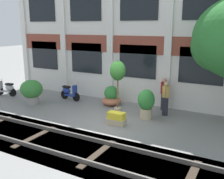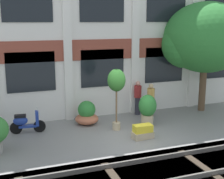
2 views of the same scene
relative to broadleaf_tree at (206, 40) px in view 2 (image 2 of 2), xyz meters
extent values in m
plane|color=gray|center=(-4.88, -2.24, -3.48)|extent=(80.00, 80.00, 0.00)
cube|color=silver|center=(-4.88, 1.11, 0.54)|extent=(15.90, 0.50, 8.04)
cube|color=brown|center=(-4.88, 0.84, -0.38)|extent=(15.90, 0.06, 0.90)
cube|color=silver|center=(-6.47, 0.80, 0.54)|extent=(0.36, 0.16, 8.04)
cube|color=silver|center=(-3.29, 0.80, 0.54)|extent=(0.36, 0.16, 8.04)
cube|color=silver|center=(-0.12, 0.80, 0.54)|extent=(0.36, 0.16, 8.04)
cube|color=black|center=(-8.06, 0.83, -1.23)|extent=(2.03, 0.04, 1.70)
cube|color=black|center=(-4.88, 0.83, -1.23)|extent=(2.03, 0.04, 1.70)
cube|color=black|center=(-1.71, 0.83, -1.23)|extent=(2.03, 0.04, 1.70)
cube|color=black|center=(1.47, 0.83, -1.23)|extent=(2.03, 0.04, 1.70)
cube|color=black|center=(-8.06, 0.83, 1.67)|extent=(2.03, 0.04, 1.70)
cube|color=black|center=(-4.88, 0.83, 1.67)|extent=(2.03, 0.04, 1.70)
cube|color=black|center=(-1.71, 0.83, 1.67)|extent=(2.03, 0.04, 1.70)
cube|color=black|center=(1.47, 0.83, 1.67)|extent=(2.03, 0.04, 1.70)
cube|color=#4C473F|center=(-4.88, -5.03, -3.62)|extent=(23.90, 2.80, 0.28)
cube|color=#605B56|center=(-4.88, -4.31, -3.40)|extent=(23.90, 0.07, 0.15)
cube|color=#382D23|center=(-6.44, -5.03, -3.46)|extent=(0.24, 2.10, 0.03)
cube|color=#382D23|center=(-3.68, -5.03, -3.46)|extent=(0.24, 2.10, 0.03)
cylinder|color=brown|center=(0.00, 0.00, -2.15)|extent=(0.33, 0.33, 2.67)
ellipsoid|color=#2D7A33|center=(0.00, 0.00, 0.10)|extent=(3.99, 3.99, 3.33)
sphere|color=#2D7A33|center=(-1.00, 0.20, -0.23)|extent=(2.20, 2.20, 2.20)
cylinder|color=tan|center=(-3.56, -1.16, -3.24)|extent=(0.52, 0.52, 0.48)
ellipsoid|color=#2D7A33|center=(-3.56, -1.16, -2.60)|extent=(0.75, 0.75, 0.93)
cylinder|color=tan|center=(-4.98, -1.19, -3.32)|extent=(0.33, 0.33, 0.32)
cylinder|color=brown|center=(-4.98, -1.19, -2.38)|extent=(0.07, 0.07, 1.57)
ellipsoid|color=#286023|center=(-4.98, -1.19, -1.42)|extent=(0.72, 0.72, 0.91)
cube|color=tan|center=(-4.38, -2.43, -3.35)|extent=(0.83, 0.49, 0.26)
cube|color=yellow|center=(-4.38, -2.43, -3.08)|extent=(0.71, 0.38, 0.28)
ellipsoid|color=#B76647|center=(-5.92, -0.07, -3.25)|extent=(1.01, 1.01, 0.45)
sphere|color=#2D7A33|center=(-5.92, -0.07, -2.84)|extent=(0.76, 0.76, 0.76)
cylinder|color=black|center=(-7.96, -0.39, -3.24)|extent=(0.49, 0.14, 0.48)
cylinder|color=black|center=(-8.86, -0.29, -3.24)|extent=(0.49, 0.14, 0.48)
cube|color=navy|center=(-8.42, -0.34, -3.20)|extent=(0.70, 0.32, 0.08)
ellipsoid|color=navy|center=(-8.68, -0.31, -2.96)|extent=(0.59, 0.32, 0.36)
cube|color=black|center=(-8.68, -0.31, -2.76)|extent=(0.46, 0.27, 0.10)
cube|color=navy|center=(-8.04, -0.38, -2.90)|extent=(0.15, 0.29, 0.60)
cylinder|color=#B7B7BF|center=(-8.02, -0.38, -2.52)|extent=(0.09, 0.50, 0.03)
cylinder|color=#282833|center=(-2.96, -0.27, -3.05)|extent=(0.26, 0.26, 0.87)
cylinder|color=tan|center=(-2.96, -0.27, -2.36)|extent=(0.34, 0.34, 0.52)
sphere|color=tan|center=(-2.96, -0.27, -1.99)|extent=(0.22, 0.22, 0.22)
cylinder|color=tan|center=(-2.97, -0.05, -2.33)|extent=(0.09, 0.09, 0.47)
cylinder|color=tan|center=(-2.96, -0.49, -2.33)|extent=(0.09, 0.09, 0.47)
cylinder|color=#282833|center=(-3.28, 0.44, -3.06)|extent=(0.26, 0.26, 0.84)
cylinder|color=maroon|center=(-3.28, 0.44, -2.36)|extent=(0.34, 0.34, 0.56)
sphere|color=tan|center=(-3.28, 0.44, -1.97)|extent=(0.22, 0.22, 0.22)
cylinder|color=maroon|center=(-3.34, 0.23, -2.34)|extent=(0.09, 0.09, 0.50)
cylinder|color=maroon|center=(-3.23, 0.66, -2.34)|extent=(0.09, 0.09, 0.50)
camera|label=1|loc=(0.45, -11.60, 0.55)|focal=42.00mm
camera|label=2|loc=(-9.30, -12.50, 0.92)|focal=50.00mm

